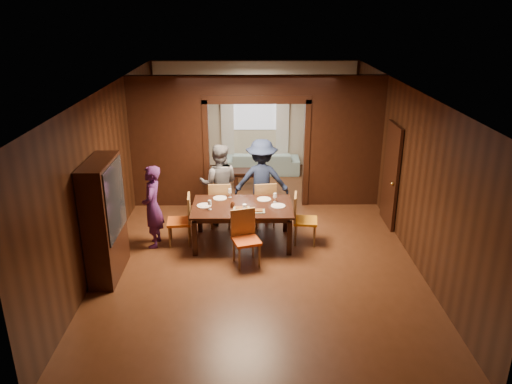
{
  "coord_description": "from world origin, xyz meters",
  "views": [
    {
      "loc": [
        -0.16,
        -8.97,
        4.31
      ],
      "look_at": [
        -0.04,
        -0.4,
        1.05
      ],
      "focal_mm": 35.0,
      "sensor_mm": 36.0,
      "label": 1
    }
  ],
  "objects_px": {
    "sofa": "(262,162)",
    "chair_far_l": "(220,203)",
    "hutch": "(104,220)",
    "person_purple": "(153,207)",
    "coffee_table": "(249,178)",
    "chair_right": "(305,219)",
    "person_navy": "(262,180)",
    "person_grey": "(219,184)",
    "chair_left": "(179,220)",
    "chair_near": "(246,239)",
    "chair_far_r": "(264,203)",
    "dining_table": "(242,224)"
  },
  "relations": [
    {
      "from": "hutch",
      "to": "chair_far_l",
      "type": "bearing_deg",
      "value": 47.51
    },
    {
      "from": "coffee_table",
      "to": "chair_near",
      "type": "xyz_separation_m",
      "value": [
        -0.04,
        -4.02,
        0.28
      ]
    },
    {
      "from": "chair_far_l",
      "to": "chair_near",
      "type": "distance_m",
      "value": 1.73
    },
    {
      "from": "person_grey",
      "to": "hutch",
      "type": "xyz_separation_m",
      "value": [
        -1.75,
        -2.1,
        0.16
      ]
    },
    {
      "from": "sofa",
      "to": "chair_far_l",
      "type": "distance_m",
      "value": 3.54
    },
    {
      "from": "person_navy",
      "to": "sofa",
      "type": "relative_size",
      "value": 0.87
    },
    {
      "from": "chair_far_l",
      "to": "hutch",
      "type": "height_order",
      "value": "hutch"
    },
    {
      "from": "person_grey",
      "to": "sofa",
      "type": "distance_m",
      "value": 3.43
    },
    {
      "from": "chair_left",
      "to": "chair_right",
      "type": "distance_m",
      "value": 2.38
    },
    {
      "from": "sofa",
      "to": "chair_far_r",
      "type": "xyz_separation_m",
      "value": [
        -0.04,
        -3.41,
        0.19
      ]
    },
    {
      "from": "sofa",
      "to": "chair_right",
      "type": "height_order",
      "value": "chair_right"
    },
    {
      "from": "dining_table",
      "to": "person_purple",
      "type": "bearing_deg",
      "value": -177.27
    },
    {
      "from": "person_navy",
      "to": "chair_far_l",
      "type": "xyz_separation_m",
      "value": [
        -0.85,
        -0.3,
        -0.39
      ]
    },
    {
      "from": "person_grey",
      "to": "chair_far_l",
      "type": "bearing_deg",
      "value": 99.36
    },
    {
      "from": "person_navy",
      "to": "chair_right",
      "type": "relative_size",
      "value": 1.8
    },
    {
      "from": "person_navy",
      "to": "chair_right",
      "type": "xyz_separation_m",
      "value": [
        0.8,
        -1.11,
        -0.39
      ]
    },
    {
      "from": "chair_far_l",
      "to": "hutch",
      "type": "distance_m",
      "value": 2.68
    },
    {
      "from": "dining_table",
      "to": "chair_far_r",
      "type": "bearing_deg",
      "value": 61.93
    },
    {
      "from": "coffee_table",
      "to": "chair_left",
      "type": "bearing_deg",
      "value": -112.32
    },
    {
      "from": "person_purple",
      "to": "person_navy",
      "type": "xyz_separation_m",
      "value": [
        2.05,
        1.18,
        0.09
      ]
    },
    {
      "from": "person_purple",
      "to": "chair_left",
      "type": "relative_size",
      "value": 1.62
    },
    {
      "from": "chair_right",
      "to": "chair_far_r",
      "type": "relative_size",
      "value": 1.0
    },
    {
      "from": "sofa",
      "to": "chair_right",
      "type": "xyz_separation_m",
      "value": [
        0.72,
        -4.22,
        0.19
      ]
    },
    {
      "from": "person_purple",
      "to": "coffee_table",
      "type": "height_order",
      "value": "person_purple"
    },
    {
      "from": "person_grey",
      "to": "chair_right",
      "type": "xyz_separation_m",
      "value": [
        1.67,
        -0.98,
        -0.36
      ]
    },
    {
      "from": "sofa",
      "to": "chair_left",
      "type": "relative_size",
      "value": 2.07
    },
    {
      "from": "person_purple",
      "to": "person_grey",
      "type": "xyz_separation_m",
      "value": [
        1.18,
        1.04,
        0.06
      ]
    },
    {
      "from": "chair_left",
      "to": "chair_far_l",
      "type": "bearing_deg",
      "value": 133.3
    },
    {
      "from": "person_purple",
      "to": "chair_left",
      "type": "xyz_separation_m",
      "value": [
        0.47,
        0.06,
        -0.3
      ]
    },
    {
      "from": "person_grey",
      "to": "chair_far_r",
      "type": "relative_size",
      "value": 1.74
    },
    {
      "from": "person_grey",
      "to": "coffee_table",
      "type": "height_order",
      "value": "person_grey"
    },
    {
      "from": "coffee_table",
      "to": "chair_far_l",
      "type": "relative_size",
      "value": 0.82
    },
    {
      "from": "chair_right",
      "to": "chair_near",
      "type": "distance_m",
      "value": 1.39
    },
    {
      "from": "person_navy",
      "to": "person_grey",
      "type": "bearing_deg",
      "value": 10.41
    },
    {
      "from": "sofa",
      "to": "coffee_table",
      "type": "bearing_deg",
      "value": 72.0
    },
    {
      "from": "hutch",
      "to": "chair_near",
      "type": "bearing_deg",
      "value": 7.33
    },
    {
      "from": "person_navy",
      "to": "chair_right",
      "type": "distance_m",
      "value": 1.42
    },
    {
      "from": "chair_left",
      "to": "chair_far_r",
      "type": "height_order",
      "value": "same"
    },
    {
      "from": "chair_far_r",
      "to": "chair_near",
      "type": "relative_size",
      "value": 1.0
    },
    {
      "from": "chair_right",
      "to": "hutch",
      "type": "distance_m",
      "value": 3.64
    },
    {
      "from": "person_grey",
      "to": "chair_left",
      "type": "xyz_separation_m",
      "value": [
        -0.71,
        -0.98,
        -0.36
      ]
    },
    {
      "from": "chair_right",
      "to": "chair_far_l",
      "type": "height_order",
      "value": "same"
    },
    {
      "from": "chair_far_r",
      "to": "hutch",
      "type": "height_order",
      "value": "hutch"
    },
    {
      "from": "chair_near",
      "to": "sofa",
      "type": "bearing_deg",
      "value": 68.33
    },
    {
      "from": "person_navy",
      "to": "sofa",
      "type": "bearing_deg",
      "value": -89.8
    },
    {
      "from": "person_purple",
      "to": "chair_near",
      "type": "distance_m",
      "value": 1.92
    },
    {
      "from": "person_purple",
      "to": "chair_far_l",
      "type": "bearing_deg",
      "value": 125.79
    },
    {
      "from": "chair_near",
      "to": "chair_left",
      "type": "bearing_deg",
      "value": 129.85
    },
    {
      "from": "person_grey",
      "to": "chair_right",
      "type": "bearing_deg",
      "value": 151.65
    },
    {
      "from": "person_grey",
      "to": "person_navy",
      "type": "relative_size",
      "value": 0.96
    }
  ]
}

